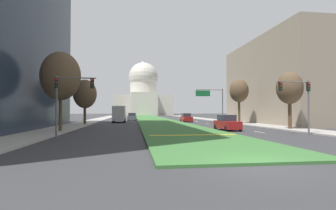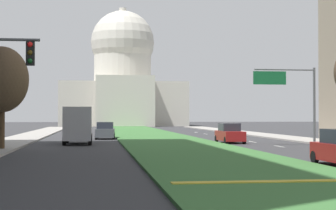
% 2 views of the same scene
% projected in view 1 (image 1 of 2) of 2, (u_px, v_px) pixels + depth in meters
% --- Properties ---
extents(ground_plane, '(282.25, 282.25, 0.00)m').
position_uv_depth(ground_plane, '(152.00, 119.00, 74.19)').
color(ground_plane, '#333335').
extents(grass_median, '(8.59, 115.46, 0.14)m').
position_uv_depth(grass_median, '(153.00, 119.00, 67.84)').
color(grass_median, '#386B33').
rests_on(grass_median, ground_plane).
extents(median_curb_nose, '(7.73, 0.50, 0.04)m').
position_uv_depth(median_curb_nose, '(193.00, 135.00, 22.63)').
color(median_curb_nose, gold).
rests_on(median_curb_nose, grass_median).
extents(lane_dashes_right, '(0.16, 59.54, 0.01)m').
position_uv_depth(lane_dashes_right, '(193.00, 121.00, 58.01)').
color(lane_dashes_right, silver).
rests_on(lane_dashes_right, ground_plane).
extents(sidewalk_left, '(4.00, 115.46, 0.15)m').
position_uv_depth(sidewalk_left, '(95.00, 120.00, 59.62)').
color(sidewalk_left, '#9E9991').
rests_on(sidewalk_left, ground_plane).
extents(sidewalk_right, '(4.00, 115.46, 0.15)m').
position_uv_depth(sidewalk_right, '(213.00, 120.00, 63.34)').
color(sidewalk_right, '#9E9991').
rests_on(sidewalk_right, ground_plane).
extents(midrise_block_right, '(12.09, 26.61, 15.09)m').
position_uv_depth(midrise_block_right, '(284.00, 82.00, 47.11)').
color(midrise_block_right, gray).
rests_on(midrise_block_right, ground_plane).
extents(capitol_building, '(29.70, 23.64, 28.80)m').
position_uv_depth(capitol_building, '(143.00, 94.00, 137.41)').
color(capitol_building, beige).
rests_on(capitol_building, ground_plane).
extents(traffic_light_near_left, '(3.34, 0.35, 5.20)m').
position_uv_depth(traffic_light_near_left, '(67.00, 93.00, 21.64)').
color(traffic_light_near_left, '#515456').
rests_on(traffic_light_near_left, ground_plane).
extents(traffic_light_near_right, '(3.34, 0.35, 5.20)m').
position_uv_depth(traffic_light_near_right, '(300.00, 95.00, 24.80)').
color(traffic_light_near_right, '#515456').
rests_on(traffic_light_near_right, ground_plane).
extents(overhead_guide_sign, '(5.38, 0.20, 6.50)m').
position_uv_depth(overhead_guide_sign, '(213.00, 98.00, 49.28)').
color(overhead_guide_sign, '#515456').
rests_on(overhead_guide_sign, ground_plane).
extents(street_tree_left_near, '(4.14, 4.14, 8.60)m').
position_uv_depth(street_tree_left_near, '(61.00, 76.00, 27.63)').
color(street_tree_left_near, '#4C3823').
rests_on(street_tree_left_near, ground_plane).
extents(street_tree_right_near, '(3.09, 3.09, 6.95)m').
position_uv_depth(street_tree_right_near, '(290.00, 88.00, 31.12)').
color(street_tree_right_near, '#4C3823').
rests_on(street_tree_right_near, ground_plane).
extents(street_tree_left_mid, '(3.74, 3.74, 7.38)m').
position_uv_depth(street_tree_left_mid, '(85.00, 94.00, 42.22)').
color(street_tree_left_mid, '#4C3823').
rests_on(street_tree_left_mid, ground_plane).
extents(street_tree_right_mid, '(3.19, 3.19, 7.73)m').
position_uv_depth(street_tree_right_mid, '(239.00, 91.00, 44.46)').
color(street_tree_right_mid, '#4C3823').
rests_on(street_tree_right_mid, ground_plane).
extents(sedan_lead_stopped, '(1.93, 4.51, 1.81)m').
position_uv_depth(sedan_lead_stopped, '(227.00, 123.00, 30.29)').
color(sedan_lead_stopped, maroon).
rests_on(sedan_lead_stopped, ground_plane).
extents(sedan_midblock, '(1.87, 4.69, 1.78)m').
position_uv_depth(sedan_midblock, '(186.00, 118.00, 53.00)').
color(sedan_midblock, maroon).
rests_on(sedan_midblock, ground_plane).
extents(sedan_distant, '(2.19, 4.49, 1.79)m').
position_uv_depth(sedan_distant, '(132.00, 117.00, 61.33)').
color(sedan_distant, '#4C5156').
rests_on(sedan_distant, ground_plane).
extents(box_truck_delivery, '(2.40, 6.40, 3.20)m').
position_uv_depth(box_truck_delivery, '(119.00, 114.00, 50.89)').
color(box_truck_delivery, silver).
rests_on(box_truck_delivery, ground_plane).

